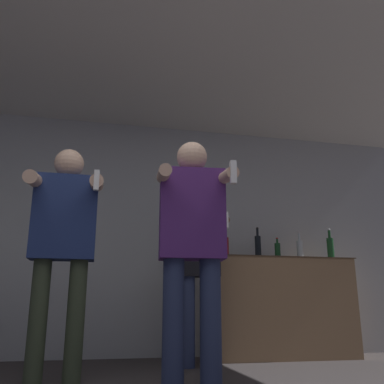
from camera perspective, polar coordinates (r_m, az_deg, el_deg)
The scene contains 11 objects.
wall_back at distance 4.74m, azimuth -10.44°, elevation -5.47°, with size 7.00×0.06×2.55m.
ceiling_slab at distance 3.80m, azimuth -8.49°, elevation 18.23°, with size 7.00×3.46×0.05m.
counter at distance 4.73m, azimuth 11.58°, elevation -14.83°, with size 1.50×0.64×1.00m.
bottle_dark_rum at distance 4.75m, azimuth 11.34°, elevation -7.65°, with size 0.06×0.06×0.23m.
bottle_short_whiskey at distance 4.86m, azimuth 14.19°, elevation -7.40°, with size 0.07×0.07×0.31m.
bottle_red_label at distance 5.04m, azimuth 17.97°, elevation -7.11°, with size 0.07×0.07×0.36m.
bottle_tall_gin at distance 4.55m, azimuth 4.50°, elevation -7.30°, with size 0.07×0.07×0.28m.
bottle_clear_vodka at distance 4.67m, azimuth 8.79°, elevation -7.14°, with size 0.06×0.06×0.34m.
person_woman_foreground at distance 2.79m, azimuth 0.03°, elevation -6.28°, with size 0.51×0.53×1.60m.
person_man_side at distance 3.24m, azimuth -16.76°, elevation -5.47°, with size 0.53×0.48×1.66m.
person_spectator_back at distance 3.94m, azimuth 0.85°, elevation -9.57°, with size 0.43×0.47×1.56m.
Camera 1 is at (-0.15, -1.70, 0.49)m, focal length 40.00 mm.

